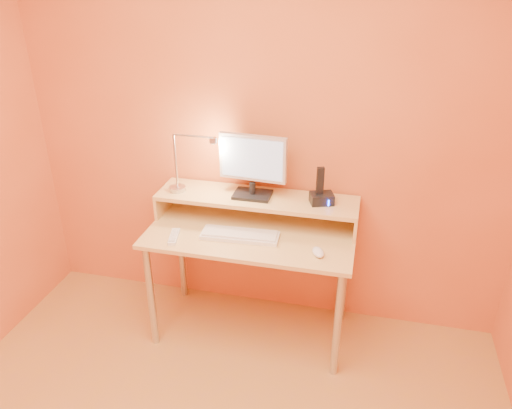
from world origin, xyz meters
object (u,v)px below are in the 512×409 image
(mouse, at_px, (318,252))
(lamp_base, at_px, (178,189))
(phone_dock, at_px, (322,198))
(remote_control, at_px, (174,237))
(monitor_panel, at_px, (253,158))
(keyboard, at_px, (240,236))

(mouse, bearing_deg, lamp_base, 139.92)
(phone_dock, xyz_separation_m, mouse, (0.03, -0.31, -0.17))
(phone_dock, distance_m, remote_control, 0.87)
(monitor_panel, height_order, keyboard, monitor_panel)
(phone_dock, distance_m, keyboard, 0.51)
(monitor_panel, bearing_deg, remote_control, -134.97)
(remote_control, bearing_deg, keyboard, 2.36)
(keyboard, bearing_deg, mouse, -13.42)
(phone_dock, height_order, mouse, phone_dock)
(remote_control, bearing_deg, phone_dock, 9.33)
(keyboard, xyz_separation_m, mouse, (0.46, -0.08, 0.01))
(lamp_base, bearing_deg, mouse, -17.06)
(lamp_base, bearing_deg, keyboard, -23.42)
(lamp_base, bearing_deg, phone_dock, 1.98)
(keyboard, bearing_deg, remote_control, -168.03)
(phone_dock, height_order, keyboard, phone_dock)
(mouse, bearing_deg, remote_control, 157.88)
(lamp_base, distance_m, keyboard, 0.51)
(monitor_panel, distance_m, phone_dock, 0.46)
(keyboard, distance_m, mouse, 0.46)
(monitor_panel, distance_m, keyboard, 0.45)
(lamp_base, relative_size, mouse, 0.97)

